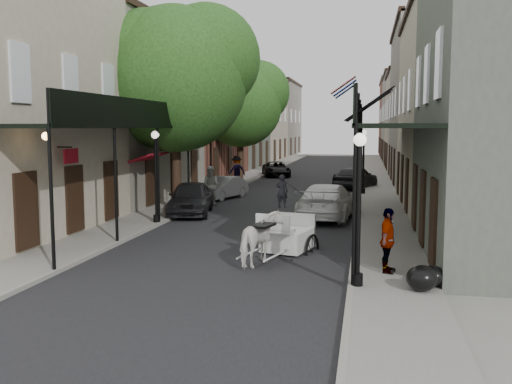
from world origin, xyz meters
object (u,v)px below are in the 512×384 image
at_px(car_left_near, 191,198).
at_px(pedestrian_sidewalk_left, 237,171).
at_px(car_right_far, 356,177).
at_px(pedestrian_sidewalk_right, 388,241).
at_px(lamppost_left, 156,175).
at_px(tree_near, 184,73).
at_px(lamppost_right_near, 359,207).
at_px(pedestrian_walking, 212,186).
at_px(lamppost_right_far, 363,161).
at_px(car_left_far, 276,169).
at_px(horse, 261,239).
at_px(carriage, 292,220).
at_px(car_right_near, 327,201).
at_px(tree_far, 246,101).
at_px(car_left_mid, 222,188).

bearing_deg(car_left_near, pedestrian_sidewalk_left, 81.99).
bearing_deg(car_right_far, pedestrian_sidewalk_right, 114.50).
xyz_separation_m(lamppost_left, pedestrian_sidewalk_left, (-0.13, 15.24, -0.94)).
distance_m(tree_near, lamppost_right_near, 15.39).
distance_m(tree_near, car_left_near, 5.87).
distance_m(lamppost_left, car_right_far, 17.73).
distance_m(lamppost_left, car_left_near, 3.30).
bearing_deg(pedestrian_walking, pedestrian_sidewalk_right, -61.11).
xyz_separation_m(lamppost_right_near, lamppost_right_far, (0.00, 20.00, 0.00)).
bearing_deg(lamppost_left, lamppost_right_near, -44.29).
bearing_deg(pedestrian_sidewalk_right, car_left_far, 25.88).
bearing_deg(horse, tree_near, -46.74).
xyz_separation_m(lamppost_right_far, carriage, (-2.17, -15.63, -1.06)).
distance_m(pedestrian_sidewalk_left, car_right_far, 7.87).
bearing_deg(car_right_near, carriage, 89.19).
height_order(lamppost_right_far, pedestrian_sidewalk_right, lamppost_right_far).
relative_size(horse, pedestrian_walking, 0.89).
relative_size(tree_far, carriage, 3.39).
bearing_deg(car_right_near, pedestrian_sidewalk_right, 108.25).
bearing_deg(tree_far, car_left_mid, -86.02).
distance_m(car_left_mid, car_left_far, 15.18).
bearing_deg(car_left_near, car_right_near, -10.97).
relative_size(lamppost_left, car_right_near, 0.70).
distance_m(lamppost_right_far, car_right_near, 9.21).
distance_m(lamppost_right_near, car_left_mid, 18.63).
distance_m(carriage, car_left_near, 8.64).
height_order(tree_far, lamppost_left, tree_far).
bearing_deg(tree_far, lamppost_right_far, -36.51).
height_order(pedestrian_sidewalk_left, car_left_near, pedestrian_sidewalk_left).
distance_m(lamppost_right_near, pedestrian_sidewalk_left, 24.71).
height_order(car_left_near, car_left_mid, car_left_near).
relative_size(tree_far, car_left_far, 1.97).
bearing_deg(car_left_far, carriage, -95.67).
distance_m(tree_near, horse, 12.86).
bearing_deg(pedestrian_sidewalk_right, car_right_far, 14.81).
height_order(tree_far, carriage, tree_far).
bearing_deg(carriage, car_left_near, 144.38).
distance_m(car_right_near, car_right_far, 12.95).
bearing_deg(lamppost_right_near, tree_far, 107.68).
bearing_deg(car_left_mid, tree_near, -80.06).
xyz_separation_m(tree_near, car_left_far, (1.26, 19.89, -5.88)).
bearing_deg(car_right_near, horse, 86.94).
height_order(horse, carriage, carriage).
relative_size(tree_far, car_left_near, 1.91).
relative_size(car_left_near, car_right_near, 0.85).
relative_size(tree_near, horse, 5.35).
distance_m(car_left_mid, car_right_near, 8.58).
bearing_deg(lamppost_left, tree_far, 90.46).
distance_m(tree_far, lamppost_left, 18.57).
bearing_deg(lamppost_right_far, car_right_far, 97.28).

